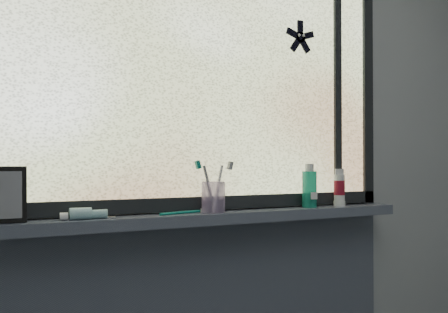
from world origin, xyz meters
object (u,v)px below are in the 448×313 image
at_px(vanity_mirror, 2,195).
at_px(mouthwash_bottle, 309,186).
at_px(toothbrush_cup, 213,197).
at_px(cream_tube, 339,186).

bearing_deg(vanity_mirror, mouthwash_bottle, 2.78).
bearing_deg(toothbrush_cup, cream_tube, 0.82).
relative_size(mouthwash_bottle, cream_tube, 1.31).
height_order(vanity_mirror, cream_tube, vanity_mirror).
bearing_deg(vanity_mirror, cream_tube, 2.84).
relative_size(toothbrush_cup, mouthwash_bottle, 0.76).
bearing_deg(toothbrush_cup, vanity_mirror, 179.95).
xyz_separation_m(vanity_mirror, toothbrush_cup, (0.70, -0.00, -0.03)).
height_order(vanity_mirror, mouthwash_bottle, vanity_mirror).
bearing_deg(cream_tube, vanity_mirror, -179.65).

